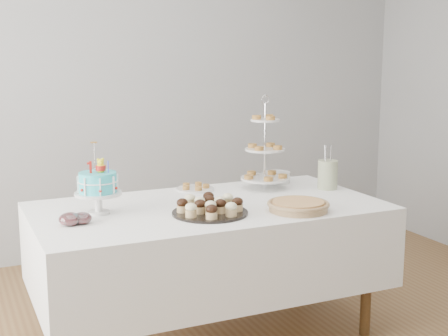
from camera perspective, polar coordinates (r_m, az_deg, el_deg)
name	(u,v)px	position (r m, az deg, el deg)	size (l,w,h in m)	color
walls	(231,105)	(3.11, 0.69, 5.79)	(5.04, 4.04, 2.70)	#9A9C9F
table	(209,244)	(3.53, -1.41, -6.99)	(1.92, 1.02, 0.77)	white
birthday_cake	(98,195)	(3.33, -11.42, -2.40)	(0.25, 0.25, 0.38)	silver
cupcake_tray	(210,206)	(3.27, -1.29, -3.48)	(0.40, 0.40, 0.09)	black
pie	(298,205)	(3.36, 6.80, -3.41)	(0.33, 0.33, 0.05)	tan
tiered_stand	(265,150)	(3.86, 3.76, 1.65)	(0.30, 0.30, 0.58)	silver
plate_stack	(276,177)	(4.08, 4.82, -0.84)	(0.18, 0.18, 0.07)	silver
pastry_plate	(195,187)	(3.85, -2.66, -1.79)	(0.23, 0.23, 0.03)	silver
jam_bowl_a	(70,219)	(3.16, -13.92, -4.58)	(0.11, 0.11, 0.06)	silver
jam_bowl_b	(82,218)	(3.17, -12.86, -4.52)	(0.10, 0.10, 0.06)	silver
utensil_pitcher	(328,173)	(3.92, 9.47, -0.49)	(0.13, 0.12, 0.27)	beige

